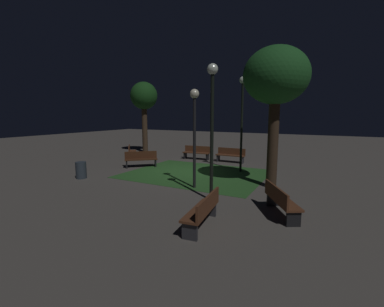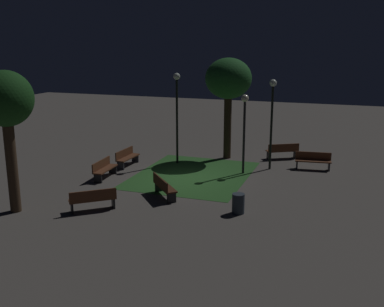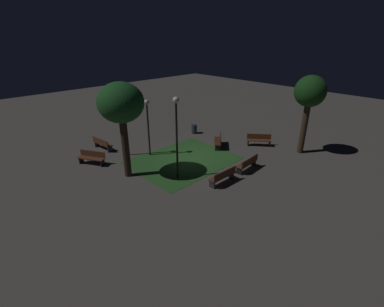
# 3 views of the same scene
# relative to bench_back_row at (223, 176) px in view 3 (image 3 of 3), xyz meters

# --- Properties ---
(ground_plane) EXTENTS (60.00, 60.00, 0.00)m
(ground_plane) POSITION_rel_bench_back_row_xyz_m (1.19, 3.78, -0.48)
(ground_plane) COLOR #56514C
(grass_lawn) EXTENTS (6.70, 5.37, 0.01)m
(grass_lawn) POSITION_rel_bench_back_row_xyz_m (0.46, 3.87, -0.48)
(grass_lawn) COLOR #2D6028
(grass_lawn) RESTS_ON ground
(bench_back_row) EXTENTS (1.81, 0.53, 0.88)m
(bench_back_row) POSITION_rel_bench_back_row_xyz_m (0.00, 0.00, 0.00)
(bench_back_row) COLOR brown
(bench_back_row) RESTS_ON ground
(bench_front_right) EXTENTS (1.83, 0.60, 0.88)m
(bench_front_right) POSITION_rel_bench_back_row_xyz_m (2.38, 0.00, 0.00)
(bench_front_right) COLOR brown
(bench_front_right) RESTS_ON ground
(bench_lawn_edge) EXTENTS (1.32, 1.80, 0.88)m
(bench_lawn_edge) POSITION_rel_bench_back_row_xyz_m (-4.21, 7.57, 0.00)
(bench_lawn_edge) COLOR brown
(bench_lawn_edge) RESTS_ON ground
(bench_front_left) EXTENTS (1.52, 1.69, 0.88)m
(bench_front_left) POSITION_rel_bench_back_row_xyz_m (6.40, 1.83, 0.00)
(bench_front_left) COLOR brown
(bench_front_left) RESTS_ON ground
(bench_near_trees) EXTENTS (0.69, 1.84, 0.88)m
(bench_near_trees) POSITION_rel_bench_back_row_xyz_m (-2.56, 9.37, 0.00)
(bench_near_trees) COLOR brown
(bench_near_trees) RESTS_ON ground
(bench_by_lamp) EXTENTS (1.67, 1.55, 0.88)m
(bench_by_lamp) POSITION_rel_bench_back_row_xyz_m (4.00, 3.78, 0.00)
(bench_by_lamp) COLOR #422314
(bench_by_lamp) RESTS_ON ground
(tree_back_right) EXTENTS (2.05, 2.05, 5.42)m
(tree_back_right) POSITION_rel_bench_back_row_xyz_m (7.42, -0.99, 3.73)
(tree_back_right) COLOR #423021
(tree_back_right) RESTS_ON ground
(tree_back_left) EXTENTS (2.53, 2.53, 5.57)m
(tree_back_left) POSITION_rel_bench_back_row_xyz_m (-3.37, 4.58, 3.86)
(tree_back_left) COLOR #38281C
(tree_back_left) RESTS_ON ground
(lamp_post_path_center) EXTENTS (0.36, 0.36, 4.83)m
(lamp_post_path_center) POSITION_rel_bench_back_row_xyz_m (-1.37, 2.34, 2.78)
(lamp_post_path_center) COLOR black
(lamp_post_path_center) RESTS_ON ground
(lamp_post_plaza_east) EXTENTS (0.36, 0.36, 3.94)m
(lamp_post_plaza_east) POSITION_rel_bench_back_row_xyz_m (-0.63, 6.15, 2.25)
(lamp_post_plaza_east) COLOR black
(lamp_post_plaza_east) RESTS_ON ground
(lamp_post_near_wall) EXTENTS (0.36, 0.36, 4.60)m
(lamp_post_near_wall) POSITION_rel_bench_back_row_xyz_m (-1.87, 7.26, 2.64)
(lamp_post_near_wall) COLOR black
(lamp_post_near_wall) RESTS_ON ground
(trash_bin) EXTENTS (0.48, 0.48, 0.78)m
(trash_bin) POSITION_rel_bench_back_row_xyz_m (4.77, 7.21, -0.09)
(trash_bin) COLOR #2D3842
(trash_bin) RESTS_ON ground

